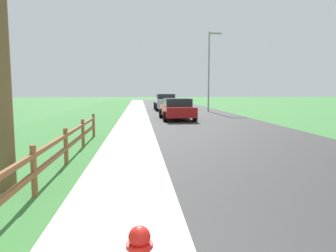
% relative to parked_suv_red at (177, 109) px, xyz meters
% --- Properties ---
extents(ground_plane, '(120.00, 120.00, 0.00)m').
position_rel_parked_suv_red_xyz_m(ground_plane, '(-1.79, 5.91, -0.70)').
color(ground_plane, '#387436').
extents(road_asphalt, '(7.00, 66.00, 0.01)m').
position_rel_parked_suv_red_xyz_m(road_asphalt, '(1.71, 7.91, -0.69)').
color(road_asphalt, '#313131').
rests_on(road_asphalt, ground).
extents(curb_concrete, '(6.00, 66.00, 0.01)m').
position_rel_parked_suv_red_xyz_m(curb_concrete, '(-4.79, 7.91, -0.69)').
color(curb_concrete, '#A5A597').
rests_on(curb_concrete, ground).
extents(grass_verge, '(5.00, 66.00, 0.00)m').
position_rel_parked_suv_red_xyz_m(grass_verge, '(-6.29, 7.91, -0.69)').
color(grass_verge, '#387436').
rests_on(grass_verge, ground).
extents(rail_fence, '(0.11, 12.85, 0.96)m').
position_rel_parked_suv_red_xyz_m(rail_fence, '(-4.36, -13.63, -0.14)').
color(rail_fence, brown).
rests_on(rail_fence, ground).
extents(parked_suv_red, '(2.17, 4.40, 1.39)m').
position_rel_parked_suv_red_xyz_m(parked_suv_red, '(0.00, 0.00, 0.00)').
color(parked_suv_red, maroon).
rests_on(parked_suv_red, ground).
extents(parked_car_silver, '(2.12, 4.24, 1.55)m').
position_rel_parked_suv_red_xyz_m(parked_car_silver, '(0.06, 9.86, 0.10)').
color(parked_car_silver, '#B7BABF').
rests_on(parked_car_silver, ground).
extents(street_lamp, '(1.17, 0.20, 7.02)m').
position_rel_parked_suv_red_xyz_m(street_lamp, '(3.85, 7.63, 3.43)').
color(street_lamp, gray).
rests_on(street_lamp, ground).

